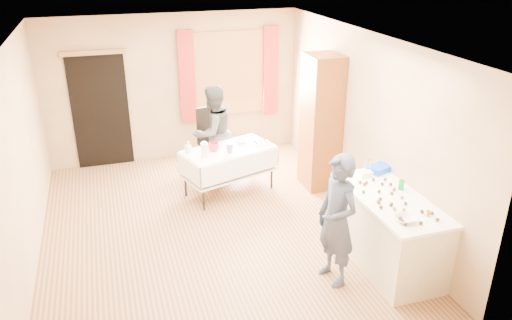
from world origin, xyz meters
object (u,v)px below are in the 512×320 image
object	(u,v)px
chair	(215,152)
girl	(337,221)
party_table	(229,166)
counter	(388,230)
cabinet	(321,123)
woman	(213,133)

from	to	relation	value
chair	girl	xyz separation A→B (m)	(0.62, -3.46, 0.46)
party_table	girl	xyz separation A→B (m)	(0.60, -2.56, 0.35)
counter	girl	size ratio (longest dim) A/B	1.05
cabinet	counter	xyz separation A→B (m)	(-0.10, -2.27, -0.62)
cabinet	counter	world-z (taller)	cabinet
cabinet	chair	xyz separation A→B (m)	(-1.49, 1.07, -0.74)
party_table	chair	distance (m)	0.91
cabinet	party_table	distance (m)	1.60
cabinet	counter	bearing A→B (deg)	-92.53
girl	party_table	bearing A→B (deg)	-178.18
party_table	chair	bearing A→B (deg)	73.53
counter	chair	xyz separation A→B (m)	(-1.39, 3.33, -0.12)
counter	girl	world-z (taller)	girl
party_table	girl	bearing A→B (deg)	-94.68
chair	woman	bearing A→B (deg)	-118.88
counter	chair	distance (m)	3.61
cabinet	girl	size ratio (longest dim) A/B	1.35
party_table	woman	world-z (taller)	woman
counter	party_table	xyz separation A→B (m)	(-1.37, 2.43, -0.01)
cabinet	woman	size ratio (longest dim) A/B	1.35
counter	party_table	distance (m)	2.79
chair	girl	world-z (taller)	girl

